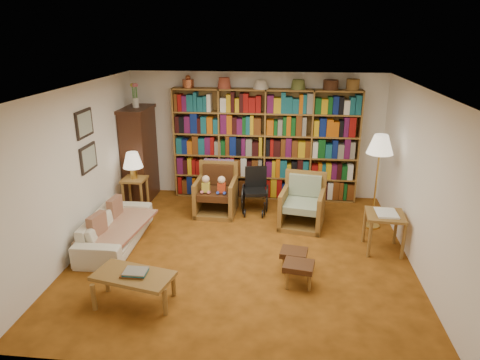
# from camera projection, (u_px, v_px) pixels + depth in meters

# --- Properties ---
(floor) EXTENTS (5.00, 5.00, 0.00)m
(floor) POSITION_uv_depth(u_px,v_px,m) (243.00, 252.00, 6.64)
(floor) COLOR #995517
(floor) RESTS_ON ground
(ceiling) EXTENTS (5.00, 5.00, 0.00)m
(ceiling) POSITION_uv_depth(u_px,v_px,m) (243.00, 89.00, 5.81)
(ceiling) COLOR silver
(ceiling) RESTS_ON wall_back
(wall_back) EXTENTS (5.00, 0.00, 5.00)m
(wall_back) POSITION_uv_depth(u_px,v_px,m) (256.00, 136.00, 8.57)
(wall_back) COLOR white
(wall_back) RESTS_ON floor
(wall_front) EXTENTS (5.00, 0.00, 5.00)m
(wall_front) POSITION_uv_depth(u_px,v_px,m) (215.00, 264.00, 3.88)
(wall_front) COLOR white
(wall_front) RESTS_ON floor
(wall_left) EXTENTS (0.00, 5.00, 5.00)m
(wall_left) POSITION_uv_depth(u_px,v_px,m) (79.00, 170.00, 6.48)
(wall_left) COLOR white
(wall_left) RESTS_ON floor
(wall_right) EXTENTS (0.00, 5.00, 5.00)m
(wall_right) POSITION_uv_depth(u_px,v_px,m) (421.00, 182.00, 5.97)
(wall_right) COLOR white
(wall_right) RESTS_ON floor
(bookshelf) EXTENTS (3.60, 0.30, 2.42)m
(bookshelf) POSITION_uv_depth(u_px,v_px,m) (265.00, 142.00, 8.42)
(bookshelf) COLOR brown
(bookshelf) RESTS_ON floor
(curio_cabinet) EXTENTS (0.50, 0.95, 2.40)m
(curio_cabinet) POSITION_uv_depth(u_px,v_px,m) (140.00, 153.00, 8.43)
(curio_cabinet) COLOR #3E1E10
(curio_cabinet) RESTS_ON floor
(framed_pictures) EXTENTS (0.03, 0.52, 0.97)m
(framed_pictures) POSITION_uv_depth(u_px,v_px,m) (86.00, 141.00, 6.63)
(framed_pictures) COLOR black
(framed_pictures) RESTS_ON wall_left
(sofa) EXTENTS (1.80, 0.74, 0.52)m
(sofa) POSITION_uv_depth(u_px,v_px,m) (116.00, 228.00, 6.82)
(sofa) COLOR beige
(sofa) RESTS_ON floor
(sofa_throw) EXTENTS (0.91, 1.49, 0.04)m
(sofa_throw) POSITION_uv_depth(u_px,v_px,m) (118.00, 226.00, 6.80)
(sofa_throw) COLOR beige
(sofa_throw) RESTS_ON sofa
(cushion_left) EXTENTS (0.14, 0.36, 0.36)m
(cushion_left) POSITION_uv_depth(u_px,v_px,m) (115.00, 209.00, 7.10)
(cushion_left) COLOR maroon
(cushion_left) RESTS_ON sofa
(cushion_right) EXTENTS (0.18, 0.38, 0.37)m
(cushion_right) POSITION_uv_depth(u_px,v_px,m) (97.00, 227.00, 6.44)
(cushion_right) COLOR maroon
(cushion_right) RESTS_ON sofa
(side_table_lamp) EXTENTS (0.43, 0.43, 0.67)m
(side_table_lamp) POSITION_uv_depth(u_px,v_px,m) (135.00, 187.00, 7.93)
(side_table_lamp) COLOR brown
(side_table_lamp) RESTS_ON floor
(table_lamp) EXTENTS (0.36, 0.36, 0.50)m
(table_lamp) POSITION_uv_depth(u_px,v_px,m) (133.00, 161.00, 7.76)
(table_lamp) COLOR gold
(table_lamp) RESTS_ON side_table_lamp
(armchair_leather) EXTENTS (0.76, 0.81, 0.94)m
(armchair_leather) POSITION_uv_depth(u_px,v_px,m) (217.00, 192.00, 8.01)
(armchair_leather) COLOR brown
(armchair_leather) RESTS_ON floor
(armchair_sage) EXTENTS (0.86, 0.88, 0.91)m
(armchair_sage) POSITION_uv_depth(u_px,v_px,m) (302.00, 205.00, 7.49)
(armchair_sage) COLOR brown
(armchair_sage) RESTS_ON floor
(wheelchair) EXTENTS (0.48, 0.67, 0.84)m
(wheelchair) POSITION_uv_depth(u_px,v_px,m) (255.00, 191.00, 8.04)
(wheelchair) COLOR black
(wheelchair) RESTS_ON floor
(floor_lamp) EXTENTS (0.44, 0.44, 1.65)m
(floor_lamp) POSITION_uv_depth(u_px,v_px,m) (380.00, 148.00, 7.02)
(floor_lamp) COLOR gold
(floor_lamp) RESTS_ON floor
(side_table_papers) EXTENTS (0.60, 0.60, 0.65)m
(side_table_papers) POSITION_uv_depth(u_px,v_px,m) (385.00, 220.00, 6.52)
(side_table_papers) COLOR brown
(side_table_papers) RESTS_ON floor
(footstool_a) EXTENTS (0.41, 0.37, 0.31)m
(footstool_a) POSITION_uv_depth(u_px,v_px,m) (294.00, 254.00, 6.05)
(footstool_a) COLOR #432712
(footstool_a) RESTS_ON floor
(footstool_b) EXTENTS (0.44, 0.39, 0.33)m
(footstool_b) POSITION_uv_depth(u_px,v_px,m) (299.00, 267.00, 5.68)
(footstool_b) COLOR #432712
(footstool_b) RESTS_ON floor
(coffee_table) EXTENTS (1.06, 0.69, 0.46)m
(coffee_table) POSITION_uv_depth(u_px,v_px,m) (133.00, 278.00, 5.29)
(coffee_table) COLOR brown
(coffee_table) RESTS_ON floor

